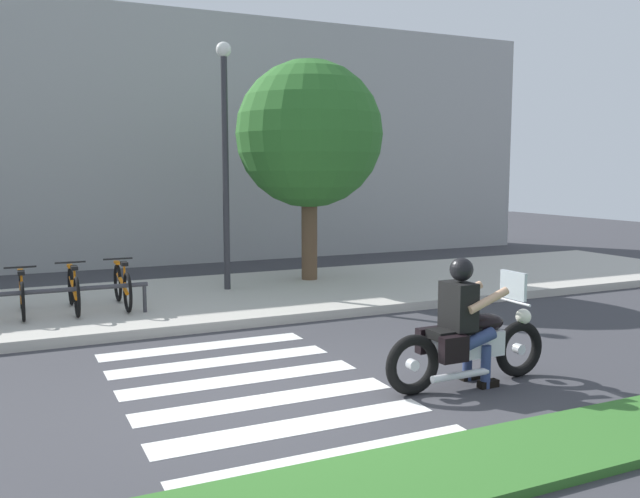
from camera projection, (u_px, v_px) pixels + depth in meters
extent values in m
plane|color=#38383D|center=(282.00, 398.00, 7.16)|extent=(48.00, 48.00, 0.00)
cube|color=#336B28|center=(395.00, 484.00, 5.12)|extent=(24.00, 1.10, 0.08)
cube|color=#B7B2A8|center=(168.00, 302.00, 11.96)|extent=(24.00, 4.40, 0.15)
cube|color=white|center=(334.00, 459.00, 5.64)|extent=(2.80, 0.40, 0.01)
cube|color=white|center=(296.00, 426.00, 6.36)|extent=(2.80, 0.40, 0.01)
cube|color=white|center=(266.00, 400.00, 7.08)|extent=(2.80, 0.40, 0.01)
cube|color=white|center=(241.00, 379.00, 7.80)|extent=(2.80, 0.40, 0.01)
cube|color=white|center=(221.00, 361.00, 8.52)|extent=(2.80, 0.40, 0.01)
cube|color=white|center=(204.00, 346.00, 9.24)|extent=(2.80, 0.40, 0.01)
torus|color=black|center=(519.00, 349.00, 7.87)|extent=(0.66, 0.13, 0.66)
cylinder|color=silver|center=(519.00, 349.00, 7.87)|extent=(0.12, 0.10, 0.12)
torus|color=black|center=(413.00, 365.00, 7.23)|extent=(0.66, 0.13, 0.66)
cylinder|color=silver|center=(413.00, 365.00, 7.23)|extent=(0.12, 0.10, 0.12)
cube|color=silver|center=(468.00, 344.00, 7.53)|extent=(0.81, 0.29, 0.28)
ellipsoid|color=black|center=(483.00, 323.00, 7.59)|extent=(0.52, 0.29, 0.22)
cube|color=black|center=(454.00, 333.00, 7.43)|extent=(0.56, 0.29, 0.10)
cube|color=black|center=(430.00, 340.00, 7.57)|extent=(0.32, 0.12, 0.28)
cube|color=black|center=(454.00, 349.00, 7.17)|extent=(0.32, 0.12, 0.28)
cylinder|color=silver|center=(511.00, 301.00, 7.74)|extent=(0.04, 0.62, 0.03)
sphere|color=white|center=(523.00, 316.00, 7.85)|extent=(0.18, 0.18, 0.18)
cube|color=silver|center=(513.00, 285.00, 7.73)|extent=(0.04, 0.40, 0.32)
cylinder|color=silver|center=(460.00, 375.00, 7.30)|extent=(0.73, 0.09, 0.08)
cube|color=black|center=(458.00, 306.00, 7.42)|extent=(0.26, 0.40, 0.52)
sphere|color=black|center=(461.00, 269.00, 7.38)|extent=(0.26, 0.26, 0.26)
cylinder|color=tan|center=(463.00, 294.00, 7.70)|extent=(0.52, 0.10, 0.26)
cylinder|color=tan|center=(488.00, 300.00, 7.31)|extent=(0.52, 0.10, 0.26)
cylinder|color=navy|center=(460.00, 333.00, 7.67)|extent=(0.44, 0.14, 0.24)
cylinder|color=navy|center=(467.00, 359.00, 7.75)|extent=(0.11, 0.11, 0.48)
cube|color=black|center=(470.00, 376.00, 7.80)|extent=(0.24, 0.10, 0.08)
cylinder|color=navy|center=(478.00, 340.00, 7.38)|extent=(0.44, 0.14, 0.24)
cylinder|color=navy|center=(486.00, 367.00, 7.47)|extent=(0.11, 0.11, 0.48)
cube|color=black|center=(488.00, 384.00, 7.51)|extent=(0.24, 0.10, 0.08)
torus|color=black|center=(21.00, 291.00, 10.91)|extent=(0.05, 0.60, 0.60)
torus|color=black|center=(23.00, 302.00, 10.03)|extent=(0.05, 0.60, 0.60)
cylinder|color=orange|center=(22.00, 292.00, 10.46)|extent=(0.06, 0.87, 0.24)
cylinder|color=orange|center=(22.00, 285.00, 10.22)|extent=(0.04, 0.04, 0.37)
cube|color=black|center=(21.00, 273.00, 10.20)|extent=(0.10, 0.20, 0.06)
cylinder|color=black|center=(20.00, 267.00, 10.77)|extent=(0.48, 0.03, 0.03)
cube|color=orange|center=(20.00, 271.00, 10.87)|extent=(0.08, 0.28, 0.04)
torus|color=black|center=(71.00, 286.00, 11.26)|extent=(0.05, 0.63, 0.63)
torus|color=black|center=(77.00, 297.00, 10.31)|extent=(0.05, 0.63, 0.63)
cylinder|color=orange|center=(74.00, 288.00, 10.78)|extent=(0.07, 0.94, 0.26)
cylinder|color=orange|center=(75.00, 280.00, 10.52)|extent=(0.04, 0.04, 0.38)
cube|color=black|center=(74.00, 268.00, 10.50)|extent=(0.10, 0.20, 0.06)
cylinder|color=black|center=(70.00, 262.00, 11.12)|extent=(0.48, 0.03, 0.03)
cube|color=orange|center=(70.00, 266.00, 11.22)|extent=(0.08, 0.28, 0.04)
torus|color=black|center=(118.00, 283.00, 11.56)|extent=(0.06, 0.64, 0.64)
torus|color=black|center=(128.00, 293.00, 10.65)|extent=(0.06, 0.64, 0.64)
cylinder|color=orange|center=(122.00, 284.00, 11.10)|extent=(0.06, 0.90, 0.25)
cylinder|color=orange|center=(125.00, 276.00, 10.85)|extent=(0.04, 0.04, 0.39)
cube|color=black|center=(124.00, 264.00, 10.83)|extent=(0.10, 0.20, 0.06)
cylinder|color=black|center=(118.00, 259.00, 11.42)|extent=(0.48, 0.03, 0.03)
cube|color=orange|center=(117.00, 263.00, 11.52)|extent=(0.08, 0.28, 0.04)
cylinder|color=#333338|center=(50.00, 291.00, 10.12)|extent=(2.87, 0.07, 0.07)
cylinder|color=#333338|center=(145.00, 298.00, 10.73)|extent=(0.06, 0.06, 0.45)
cylinder|color=#2D2D33|center=(226.00, 179.00, 12.58)|extent=(0.12, 0.12, 4.45)
sphere|color=white|center=(224.00, 50.00, 12.31)|extent=(0.28, 0.28, 0.28)
cylinder|color=brown|center=(309.00, 236.00, 13.88)|extent=(0.32, 0.32, 2.08)
sphere|color=#2D6B28|center=(309.00, 134.00, 13.64)|extent=(2.96, 2.96, 2.96)
cube|color=#A2A2A2|center=(113.00, 138.00, 16.72)|extent=(24.00, 1.20, 6.33)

